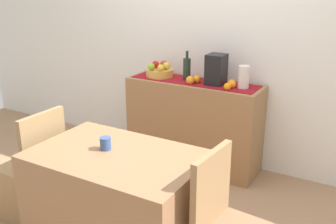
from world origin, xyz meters
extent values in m
cube|color=#9C7858|center=(0.00, 0.00, -0.01)|extent=(6.40, 6.40, 0.02)
cube|color=silver|center=(0.00, 1.18, 1.35)|extent=(6.40, 0.06, 2.70)
cube|color=#946942|center=(-0.01, 0.92, 0.43)|extent=(1.31, 0.42, 0.86)
cube|color=maroon|center=(-0.01, 0.92, 0.87)|extent=(1.23, 0.32, 0.01)
cylinder|color=gold|center=(-0.39, 0.92, 0.91)|extent=(0.27, 0.27, 0.07)
sphere|color=gold|center=(-0.33, 0.94, 0.98)|extent=(0.07, 0.07, 0.07)
sphere|color=#AE341C|center=(-0.38, 0.99, 0.98)|extent=(0.07, 0.07, 0.07)
sphere|color=gold|center=(-0.34, 0.85, 0.98)|extent=(0.06, 0.06, 0.06)
sphere|color=red|center=(-0.46, 0.94, 0.98)|extent=(0.07, 0.07, 0.07)
sphere|color=#83AF2B|center=(-0.44, 0.84, 0.98)|extent=(0.07, 0.07, 0.07)
cylinder|color=#202F24|center=(-0.09, 0.92, 0.97)|extent=(0.07, 0.07, 0.22)
cylinder|color=#202F24|center=(-0.09, 0.92, 1.12)|extent=(0.03, 0.03, 0.07)
cube|color=black|center=(0.21, 0.92, 1.01)|extent=(0.16, 0.18, 0.28)
cylinder|color=silver|center=(0.47, 0.92, 0.97)|extent=(0.10, 0.10, 0.21)
sphere|color=orange|center=(0.37, 0.80, 0.90)|extent=(0.07, 0.07, 0.07)
sphere|color=orange|center=(0.00, 0.81, 0.90)|extent=(0.08, 0.08, 0.08)
sphere|color=orange|center=(0.38, 0.88, 0.90)|extent=(0.08, 0.08, 0.08)
sphere|color=orange|center=(0.03, 0.88, 0.90)|extent=(0.08, 0.08, 0.08)
cube|color=#916846|center=(0.15, -0.53, 0.37)|extent=(1.11, 0.72, 0.74)
cylinder|color=#344E89|center=(0.05, -0.51, 0.78)|extent=(0.07, 0.07, 0.08)
cube|color=#9A764C|center=(-0.68, -0.53, 0.23)|extent=(0.41, 0.41, 0.45)
cube|color=#8F734C|center=(-0.50, -0.53, 0.68)|extent=(0.05, 0.40, 0.45)
cube|color=#947049|center=(0.81, -0.51, 0.68)|extent=(0.07, 0.40, 0.45)
camera|label=1|loc=(1.56, -2.32, 1.81)|focal=41.66mm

